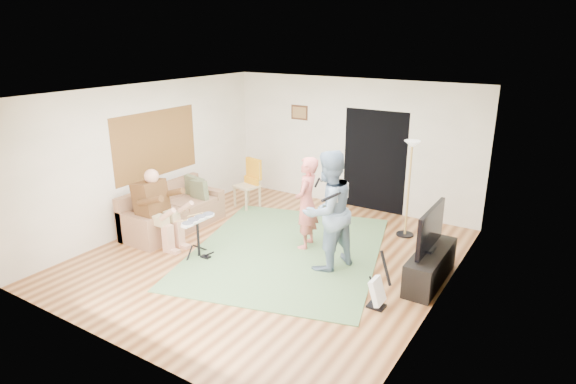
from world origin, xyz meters
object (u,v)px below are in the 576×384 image
(singer, at_px, (306,203))
(dining_chair, at_px, (248,190))
(drum_kit, at_px, (198,239))
(guitarist, at_px, (328,211))
(sofa, at_px, (171,215))
(guitar_spare, at_px, (378,291))
(tv_cabinet, at_px, (430,266))
(television, at_px, (431,228))
(torchiere_lamp, at_px, (410,172))

(singer, bearing_deg, dining_chair, -130.32)
(drum_kit, xyz_separation_m, guitarist, (1.97, 0.80, 0.64))
(sofa, height_order, drum_kit, sofa)
(sofa, relative_size, singer, 1.25)
(singer, relative_size, dining_chair, 1.55)
(sofa, relative_size, dining_chair, 1.95)
(dining_chair, bearing_deg, guitar_spare, -17.68)
(singer, height_order, guitar_spare, singer)
(tv_cabinet, bearing_deg, singer, 177.54)
(sofa, relative_size, drum_kit, 2.86)
(guitar_spare, distance_m, television, 1.29)
(guitar_spare, bearing_deg, torchiere_lamp, 101.20)
(drum_kit, height_order, dining_chair, dining_chair)
(television, bearing_deg, guitarist, -164.99)
(sofa, xyz_separation_m, dining_chair, (0.53, 1.74, 0.10))
(sofa, relative_size, tv_cabinet, 1.44)
(tv_cabinet, bearing_deg, guitar_spare, -109.33)
(guitar_spare, height_order, tv_cabinet, guitar_spare)
(dining_chair, bearing_deg, torchiere_lamp, 17.99)
(sofa, bearing_deg, singer, 13.92)
(dining_chair, bearing_deg, television, -2.98)
(dining_chair, bearing_deg, tv_cabinet, -2.81)
(drum_kit, distance_m, guitarist, 2.22)
(torchiere_lamp, bearing_deg, guitarist, -108.48)
(sofa, height_order, guitar_spare, guitar_spare)
(drum_kit, bearing_deg, guitarist, 22.18)
(drum_kit, height_order, torchiere_lamp, torchiere_lamp)
(sofa, xyz_separation_m, guitar_spare, (4.41, -0.54, -0.03))
(guitarist, bearing_deg, drum_kit, -47.74)
(drum_kit, relative_size, tv_cabinet, 0.50)
(sofa, bearing_deg, guitar_spare, -7.01)
(tv_cabinet, height_order, television, television)
(sofa, distance_m, torchiere_lamp, 4.50)
(guitarist, height_order, torchiere_lamp, guitarist)
(guitarist, xyz_separation_m, guitar_spare, (1.15, -0.70, -0.71))
(television, bearing_deg, dining_chair, 164.15)
(guitarist, xyz_separation_m, tv_cabinet, (1.53, 0.40, -0.70))
(sofa, relative_size, guitar_spare, 2.36)
(guitarist, distance_m, torchiere_lamp, 2.01)
(drum_kit, bearing_deg, dining_chair, 107.55)
(sofa, bearing_deg, television, 6.62)
(sofa, xyz_separation_m, torchiere_lamp, (3.89, 2.05, 0.94))
(guitar_spare, distance_m, dining_chair, 4.50)
(torchiere_lamp, relative_size, dining_chair, 1.71)
(sofa, height_order, dining_chair, dining_chair)
(guitarist, relative_size, torchiere_lamp, 1.07)
(drum_kit, distance_m, singer, 1.91)
(sofa, bearing_deg, guitarist, 2.70)
(sofa, distance_m, singer, 2.73)
(dining_chair, xyz_separation_m, tv_cabinet, (4.26, -1.19, -0.12))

